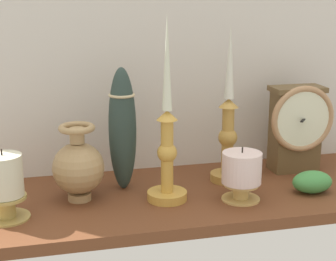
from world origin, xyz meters
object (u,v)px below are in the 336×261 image
(mantel_clock, at_px, (297,126))
(pillar_candle_near_clock, at_px, (4,185))
(candlestick_tall_left, at_px, (167,147))
(candlestick_tall_center, at_px, (228,130))
(brass_vase_bulbous, at_px, (78,166))
(pillar_candle_front, at_px, (242,173))
(tall_ceramic_vase, at_px, (122,129))

(mantel_clock, bearing_deg, pillar_candle_near_clock, -169.39)
(candlestick_tall_left, distance_m, pillar_candle_near_clock, 0.33)
(candlestick_tall_center, bearing_deg, pillar_candle_near_clock, -168.43)
(mantel_clock, distance_m, candlestick_tall_center, 0.18)
(candlestick_tall_center, height_order, brass_vase_bulbous, candlestick_tall_center)
(candlestick_tall_center, xyz_separation_m, pillar_candle_front, (-0.01, -0.12, -0.06))
(pillar_candle_near_clock, bearing_deg, pillar_candle_front, -2.25)
(brass_vase_bulbous, height_order, pillar_candle_near_clock, brass_vase_bulbous)
(brass_vase_bulbous, bearing_deg, pillar_candle_front, -13.77)
(pillar_candle_near_clock, bearing_deg, candlestick_tall_left, 3.34)
(candlestick_tall_left, height_order, pillar_candle_front, candlestick_tall_left)
(brass_vase_bulbous, bearing_deg, mantel_clock, 6.90)
(candlestick_tall_left, distance_m, candlestick_tall_center, 0.18)
(brass_vase_bulbous, height_order, pillar_candle_front, brass_vase_bulbous)
(pillar_candle_front, height_order, pillar_candle_near_clock, pillar_candle_near_clock)
(mantel_clock, height_order, candlestick_tall_left, candlestick_tall_left)
(mantel_clock, relative_size, pillar_candle_front, 1.86)
(mantel_clock, relative_size, candlestick_tall_center, 0.60)
(candlestick_tall_left, distance_m, tall_ceramic_vase, 0.12)
(brass_vase_bulbous, bearing_deg, candlestick_tall_center, 6.27)
(mantel_clock, xyz_separation_m, candlestick_tall_center, (-0.18, -0.03, 0.01))
(brass_vase_bulbous, xyz_separation_m, tall_ceramic_vase, (0.10, 0.04, 0.06))
(candlestick_tall_left, height_order, candlestick_tall_center, candlestick_tall_left)
(pillar_candle_near_clock, distance_m, tall_ceramic_vase, 0.27)
(mantel_clock, height_order, pillar_candle_front, mantel_clock)
(candlestick_tall_left, height_order, tall_ceramic_vase, candlestick_tall_left)
(candlestick_tall_center, distance_m, pillar_candle_front, 0.13)
(mantel_clock, distance_m, pillar_candle_front, 0.25)
(pillar_candle_front, height_order, tall_ceramic_vase, tall_ceramic_vase)
(mantel_clock, xyz_separation_m, pillar_candle_near_clock, (-0.66, -0.12, -0.04))
(candlestick_tall_center, relative_size, pillar_candle_front, 3.10)
(mantel_clock, xyz_separation_m, brass_vase_bulbous, (-0.52, -0.06, -0.04))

